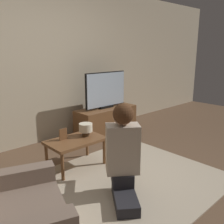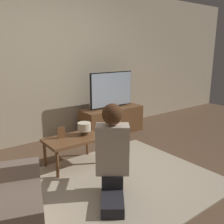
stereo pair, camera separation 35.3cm
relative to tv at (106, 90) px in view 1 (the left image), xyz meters
The scene contains 9 objects.
ground_plane 2.05m from the tv, 127.26° to the right, with size 10.00×10.00×0.00m, color brown.
wall_back 1.31m from the tv, 159.32° to the left, with size 10.00×0.06×2.60m.
rug 2.05m from the tv, 127.26° to the right, with size 2.42×1.83×0.02m.
tv_stand 0.57m from the tv, 90.00° to the right, with size 1.17×0.45×0.48m.
tv is the anchor object (origin of this frame).
coffee_table 1.53m from the tv, 147.33° to the right, with size 0.73×0.46×0.39m.
person_kneeling 2.10m from the tv, 126.84° to the right, with size 0.70×0.82×0.99m.
picture_frame 1.55m from the tv, 152.79° to the right, with size 0.11×0.01×0.15m.
table_lamp 1.33m from the tv, 143.72° to the right, with size 0.18×0.18×0.17m.
Camera 1 is at (-1.81, -1.83, 1.53)m, focal length 40.00 mm.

